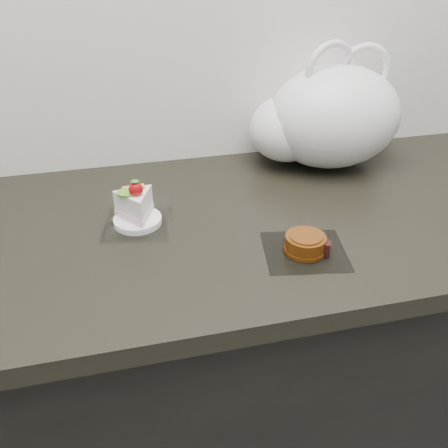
% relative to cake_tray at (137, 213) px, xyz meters
% --- Properties ---
extents(counter, '(2.04, 0.64, 0.90)m').
position_rel_cake_tray_xyz_m(counter, '(0.17, -0.02, -0.48)').
color(counter, black).
rests_on(counter, ground).
extents(cake_tray, '(0.16, 0.16, 0.10)m').
position_rel_cake_tray_xyz_m(cake_tray, '(0.00, 0.00, 0.00)').
color(cake_tray, white).
rests_on(cake_tray, counter).
extents(mooncake_wrap, '(0.17, 0.16, 0.04)m').
position_rel_cake_tray_xyz_m(mooncake_wrap, '(0.29, -0.17, -0.01)').
color(mooncake_wrap, white).
rests_on(mooncake_wrap, counter).
extents(plastic_bag, '(0.37, 0.26, 0.30)m').
position_rel_cake_tray_xyz_m(plastic_bag, '(0.47, 0.19, 0.09)').
color(plastic_bag, white).
rests_on(plastic_bag, counter).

